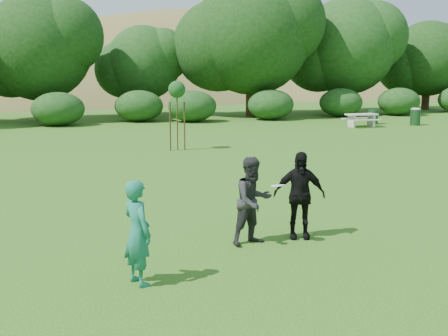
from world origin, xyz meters
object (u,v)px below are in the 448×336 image
at_px(player_teal, 138,233).
at_px(picnic_table, 361,118).
at_px(player_grey, 253,201).
at_px(player_black, 299,195).
at_px(sapling, 177,91).
at_px(trash_can_lidded, 415,116).
at_px(trash_can_near, 373,117).

xyz_separation_m(player_teal, picnic_table, (16.15, 20.01, -0.32)).
relative_size(player_grey, player_black, 0.97).
height_order(player_black, picnic_table, player_black).
bearing_deg(sapling, player_teal, -105.48).
relative_size(player_teal, picnic_table, 0.93).
height_order(player_teal, sapling, sapling).
bearing_deg(trash_can_lidded, trash_can_near, 145.80).
relative_size(player_grey, picnic_table, 0.94).
bearing_deg(trash_can_lidded, player_black, -131.47).
bearing_deg(trash_can_lidded, sapling, -159.85).
bearing_deg(player_black, player_grey, -156.82).
bearing_deg(trash_can_near, player_teal, -129.81).
bearing_deg(sapling, picnic_table, 25.90).
distance_m(player_grey, player_black, 1.02).
relative_size(trash_can_near, sapling, 0.32).
distance_m(player_teal, trash_can_lidded, 27.98).
bearing_deg(sapling, player_black, -92.05).
relative_size(player_teal, player_grey, 0.98).
bearing_deg(player_grey, sapling, 68.14).
relative_size(trash_can_near, picnic_table, 0.50).
height_order(player_grey, sapling, sapling).
height_order(player_teal, trash_can_lidded, player_teal).
height_order(player_grey, trash_can_near, player_grey).
distance_m(player_teal, player_grey, 2.79).
xyz_separation_m(player_black, trash_can_near, (14.25, 19.76, -0.42)).
bearing_deg(trash_can_near, player_grey, -127.54).
height_order(picnic_table, trash_can_lidded, trash_can_lidded).
distance_m(player_grey, picnic_table, 23.16).
bearing_deg(sapling, trash_can_lidded, 20.15).
xyz_separation_m(player_teal, player_grey, (2.43, 1.37, 0.01)).
height_order(player_black, sapling, sapling).
height_order(sapling, trash_can_lidded, sapling).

